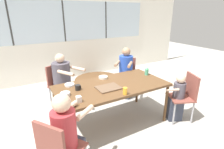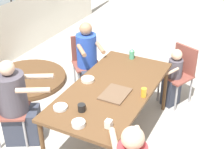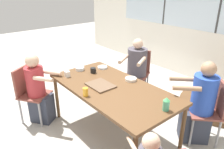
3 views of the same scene
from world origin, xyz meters
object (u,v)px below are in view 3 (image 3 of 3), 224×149
Objects in this scene: juice_glass at (85,92)px; sippy_cup at (166,104)px; bowl_fruit at (131,79)px; chair_for_woman_green_shirt at (29,89)px; bowl_cereal at (80,69)px; bowl_white_shallow at (103,67)px; milk_carton_small at (67,74)px; chair_for_man_teal_shirt at (212,107)px; folded_table_stack at (218,104)px; person_man_blue_shirt at (136,73)px; person_man_teal_shirt at (199,106)px; coffee_mug at (93,70)px; chair_for_man_blue_shirt at (139,69)px; person_woman_green_shirt at (38,91)px.

sippy_cup is at bearing 30.91° from juice_glass.
juice_glass is 0.75m from bowl_fruit.
chair_for_woman_green_shirt reaches higher than bowl_cereal.
milk_carton_small is at bearing -95.30° from bowl_white_shallow.
chair_for_man_teal_shirt is 0.91m from sippy_cup.
bowl_white_shallow is 0.63m from bowl_fruit.
chair_for_man_teal_shirt is 0.66× the size of folded_table_stack.
person_man_blue_shirt is 1.54m from folded_table_stack.
person_man_teal_shirt reaches higher than coffee_mug.
chair_for_man_blue_shirt is 0.66× the size of folded_table_stack.
chair_for_man_teal_shirt reaches higher than bowl_fruit.
chair_for_man_teal_shirt is 0.77× the size of person_man_blue_shirt.
chair_for_woman_green_shirt is 1.57m from bowl_fruit.
chair_for_man_blue_shirt is at bearing 36.74° from chair_for_man_teal_shirt.
milk_carton_small is at bearing 82.38° from chair_for_man_teal_shirt.
coffee_mug is at bearing 73.19° from person_man_teal_shirt.
juice_glass reaches higher than bowl_fruit.
sippy_cup reaches higher than bowl_fruit.
bowl_cereal reaches higher than folded_table_stack.
bowl_cereal is at bearing 152.95° from juice_glass.
juice_glass is (-0.96, -1.35, 0.28)m from chair_for_man_teal_shirt.
person_man_teal_shirt reaches higher than chair_for_woman_green_shirt.
person_man_blue_shirt reaches higher than chair_for_man_teal_shirt.
sippy_cup is 1.99m from folded_table_stack.
person_man_blue_shirt is 0.76m from bowl_white_shallow.
folded_table_stack is at bearing -171.18° from person_man_blue_shirt.
person_woman_green_shirt is 1.42m from bowl_fruit.
person_woman_green_shirt is 7.14× the size of bowl_white_shallow.
person_man_teal_shirt reaches higher than chair_for_man_blue_shirt.
coffee_mug is at bearing -155.84° from bowl_fruit.
person_man_blue_shirt reaches higher than coffee_mug.
milk_carton_small is (-0.13, -1.32, 0.29)m from person_man_blue_shirt.
juice_glass is at bearing 70.43° from person_woman_green_shirt.
person_man_blue_shirt reaches higher than milk_carton_small.
juice_glass is (0.95, 0.25, 0.29)m from person_woman_green_shirt.
bowl_cereal is (-0.11, 0.28, -0.02)m from milk_carton_small.
milk_carton_small is at bearing -107.82° from coffee_mug.
sippy_cup is 1.84× the size of milk_carton_small.
juice_glass reaches higher than milk_carton_small.
milk_carton_small is at bearing 103.06° from chair_for_woman_green_shirt.
chair_for_man_blue_shirt is 5.36× the size of bowl_fruit.
juice_glass is 2.52m from folded_table_stack.
chair_for_man_teal_shirt is 0.76× the size of person_man_teal_shirt.
juice_glass is at bearing 73.17° from chair_for_woman_green_shirt.
juice_glass is at bearing -42.11° from coffee_mug.
folded_table_stack is (1.72, 2.66, -0.48)m from chair_for_woman_green_shirt.
milk_carton_small is at bearing -69.54° from bowl_cereal.
person_man_teal_shirt reaches higher than person_man_blue_shirt.
coffee_mug is at bearing 23.35° from bowl_cereal.
coffee_mug is at bearing 137.89° from juice_glass.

